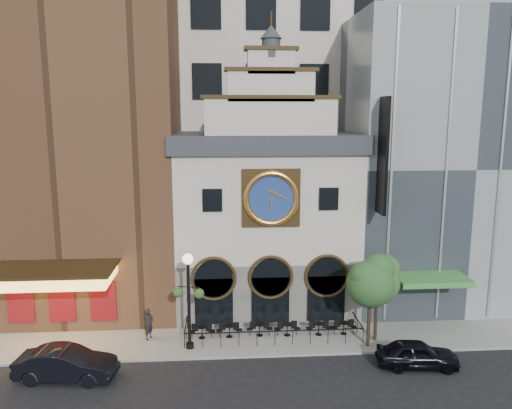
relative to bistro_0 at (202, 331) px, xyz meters
The scene contains 19 objects.
ground 5.03m from the bistro_0, 29.72° to the right, with size 120.00×120.00×0.00m, color black.
sidewalk 4.37m from the bistro_0, ahead, with size 44.00×5.00×0.15m, color gray.
clock_building 9.18m from the bistro_0, 50.99° to the left, with size 12.60×8.78×18.65m.
theater_building 16.58m from the bistro_0, 139.18° to the left, with size 14.00×15.60×25.00m.
retail_building 21.15m from the bistro_0, 23.44° to the left, with size 14.00×14.40×20.00m.
office_tower 26.49m from the bistro_0, 76.11° to the left, with size 20.00×16.00×40.00m, color beige.
cafe_railing 4.33m from the bistro_0, ahead, with size 10.60×2.60×0.90m, color black, non-canonical shape.
bistro_0 is the anchor object (origin of this frame).
bistro_1 1.67m from the bistro_0, ahead, with size 1.58×0.68×0.90m.
bistro_2 3.54m from the bistro_0, ahead, with size 1.58×0.68×0.90m.
bistro_3 5.24m from the bistro_0, ahead, with size 1.58×0.68×0.90m.
bistro_4 7.20m from the bistro_0, ahead, with size 1.58×0.68×0.90m.
bistro_5 8.77m from the bistro_0, ahead, with size 1.58×0.68×0.90m.
car_right 12.53m from the bistro_0, 18.94° to the right, with size 1.77×4.39×1.49m, color black.
car_left 7.97m from the bistro_0, 149.50° to the right, with size 1.79×5.15×1.70m, color black.
pedestrian 3.23m from the bistro_0, behind, with size 0.71×0.46×1.94m, color black.
lamppost 3.38m from the bistro_0, 117.84° to the right, with size 1.80×0.85×5.72m.
tree_left 10.62m from the bistro_0, ahead, with size 2.87×2.76×5.52m.
tree_right 11.09m from the bistro_0, ahead, with size 2.73×2.63×5.25m.
Camera 1 is at (-3.02, -26.15, 13.68)m, focal length 35.00 mm.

